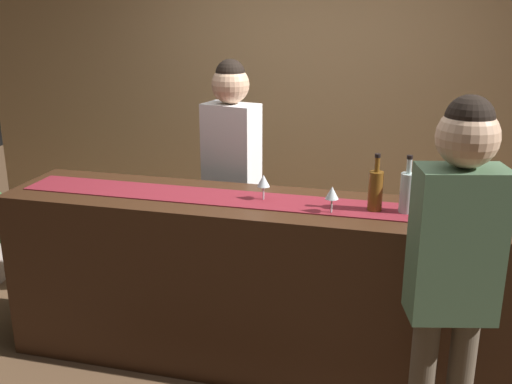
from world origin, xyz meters
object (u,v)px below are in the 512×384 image
(wine_bottle_amber, at_px, (376,190))
(wine_glass_near_customer, at_px, (263,182))
(bartender, at_px, (231,161))
(wine_bottle_clear, at_px, (407,192))
(wine_glass_mid_counter, at_px, (332,194))
(customer_sipping, at_px, (454,258))

(wine_bottle_amber, relative_size, wine_glass_near_customer, 2.10)
(wine_glass_near_customer, distance_m, bartender, 0.66)
(wine_bottle_clear, relative_size, bartender, 0.18)
(bartender, bearing_deg, wine_bottle_clear, 165.51)
(wine_bottle_amber, bearing_deg, wine_glass_near_customer, 177.48)
(wine_glass_mid_counter, height_order, bartender, bartender)
(wine_glass_near_customer, xyz_separation_m, wine_glass_mid_counter, (0.38, -0.12, 0.00))
(bartender, xyz_separation_m, customer_sipping, (1.30, -1.24, 0.01))
(wine_bottle_clear, distance_m, wine_glass_mid_counter, 0.38)
(wine_glass_near_customer, xyz_separation_m, customer_sipping, (0.95, -0.68, -0.05))
(customer_sipping, bearing_deg, wine_bottle_amber, 104.99)
(wine_glass_near_customer, distance_m, wine_glass_mid_counter, 0.40)
(wine_glass_mid_counter, bearing_deg, bartender, 137.22)
(wine_glass_near_customer, height_order, wine_glass_mid_counter, same)
(wine_bottle_clear, height_order, customer_sipping, customer_sipping)
(wine_bottle_amber, xyz_separation_m, bartender, (-0.94, 0.59, -0.06))
(wine_glass_mid_counter, distance_m, customer_sipping, 0.80)
(wine_bottle_amber, relative_size, wine_glass_mid_counter, 2.10)
(wine_bottle_amber, xyz_separation_m, wine_bottle_clear, (0.16, 0.01, 0.00))
(wine_glass_near_customer, relative_size, customer_sipping, 0.09)
(wine_bottle_clear, relative_size, customer_sipping, 0.18)
(wine_glass_near_customer, relative_size, wine_glass_mid_counter, 1.00)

